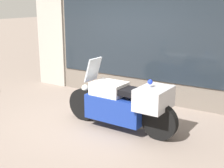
# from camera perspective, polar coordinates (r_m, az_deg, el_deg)

# --- Properties ---
(ground_plane) EXTENTS (60.00, 60.00, 0.00)m
(ground_plane) POSITION_cam_1_polar(r_m,az_deg,el_deg) (6.49, -4.70, -6.61)
(ground_plane) COLOR gray
(shop_building) EXTENTS (5.98, 0.55, 3.98)m
(shop_building) POSITION_cam_1_polar(r_m,az_deg,el_deg) (7.93, 1.30, 12.25)
(shop_building) COLOR #6B6056
(shop_building) RESTS_ON ground
(window_display) EXTENTS (4.61, 0.30, 1.89)m
(window_display) POSITION_cam_1_polar(r_m,az_deg,el_deg) (7.82, 6.39, 0.66)
(window_display) COLOR slate
(window_display) RESTS_ON ground
(paramedic_motorcycle) EXTENTS (2.37, 0.73, 1.32)m
(paramedic_motorcycle) POSITION_cam_1_polar(r_m,az_deg,el_deg) (5.82, 2.39, -3.49)
(paramedic_motorcycle) COLOR black
(paramedic_motorcycle) RESTS_ON ground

